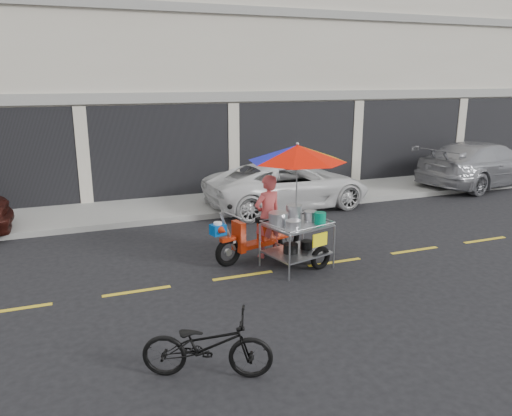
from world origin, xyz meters
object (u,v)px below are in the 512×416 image
object	(u,v)px
silver_pickup	(483,164)
white_pickup	(288,185)
food_vendor_rig	(285,188)
near_bicycle	(207,345)

from	to	relation	value
silver_pickup	white_pickup	bearing A→B (deg)	80.72
white_pickup	food_vendor_rig	xyz separation A→B (m)	(-1.92, -4.00, 0.90)
silver_pickup	near_bicycle	world-z (taller)	silver_pickup
white_pickup	near_bicycle	world-z (taller)	white_pickup
silver_pickup	food_vendor_rig	xyz separation A→B (m)	(-9.44, -4.31, 0.80)
white_pickup	silver_pickup	distance (m)	7.52
white_pickup	near_bicycle	bearing A→B (deg)	145.05
near_bicycle	food_vendor_rig	world-z (taller)	food_vendor_rig
white_pickup	food_vendor_rig	distance (m)	4.53
white_pickup	near_bicycle	distance (m)	8.61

